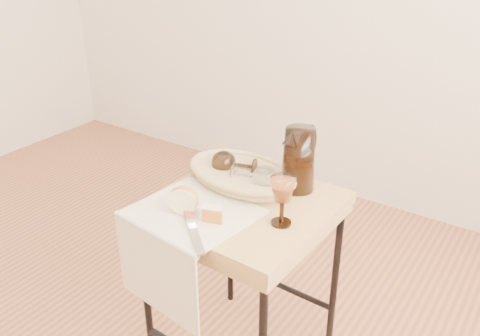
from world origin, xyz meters
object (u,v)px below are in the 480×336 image
Objects in this scene: pitcher at (299,159)px; apple_half at (184,199)px; side_table at (243,286)px; goblet_lying_b at (252,175)px; wine_goblet at (282,201)px; tea_towel at (193,212)px; goblet_lying_a at (237,165)px; table_knife at (192,224)px; bread_basket at (242,176)px.

pitcher is 0.38m from apple_half.
side_table is 2.64× the size of pitcher.
goblet_lying_b is 0.21m from wine_goblet.
side_table is at bearing 65.80° from tea_towel.
side_table is 1.95× the size of tea_towel.
wine_goblet is at bearing 133.87° from goblet_lying_a.
apple_half is (-0.01, -0.26, -0.01)m from goblet_lying_a.
pitcher reaches higher than goblet_lying_a.
goblet_lying_b is at bearing -145.92° from pitcher.
side_table is 0.36m from tea_towel.
pitcher reaches higher than table_knife.
side_table is at bearing 163.30° from wine_goblet.
goblet_lying_b is at bearing 46.75° from apple_half.
goblet_lying_b is 0.54× the size of table_knife.
wine_goblet is at bearing -43.77° from goblet_lying_b.
side_table is at bearing -85.84° from goblet_lying_b.
wine_goblet is (0.26, -0.15, 0.02)m from goblet_lying_a.
wine_goblet is (0.16, -0.05, 0.40)m from side_table.
wine_goblet is at bearing -16.70° from side_table.
goblet_lying_a is (-0.01, 0.25, 0.05)m from tea_towel.
tea_towel is at bearing -117.14° from goblet_lying_b.
goblet_lying_a is 0.21m from pitcher.
table_knife is at bearing -45.75° from tea_towel.
pitcher reaches higher than goblet_lying_b.
apple_half is at bearing -124.89° from side_table.
pitcher reaches higher than bread_basket.
goblet_lying_a reaches higher than table_knife.
bread_basket reaches higher than tea_towel.
apple_half is at bearing -158.44° from wine_goblet.
goblet_lying_b is at bearing -15.47° from bread_basket.
pitcher is 0.98× the size of table_knife.
apple_half is at bearing -176.69° from table_knife.
side_table is 0.41m from apple_half.
goblet_lying_b is at bearing 128.17° from table_knife.
pitcher is (0.16, 0.07, 0.08)m from bread_basket.
pitcher reaches higher than apple_half.
goblet_lying_b is 0.24m from apple_half.
table_knife is at bearing -98.61° from side_table.
apple_half is at bearing -145.60° from tea_towel.
bread_basket is at bearing 148.52° from goblet_lying_b.
side_table is 0.37m from bread_basket.
goblet_lying_b is 1.52× the size of apple_half.
side_table is 2.60× the size of table_knife.
pitcher is 2.79× the size of apple_half.
goblet_lying_b is (0.05, -0.02, 0.03)m from bread_basket.
wine_goblet is at bearing -25.24° from bread_basket.
tea_towel is at bearing -124.97° from pitcher.
wine_goblet is 0.26m from table_knife.
table_knife is (-0.19, -0.16, -0.06)m from wine_goblet.
goblet_lying_a reaches higher than bread_basket.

